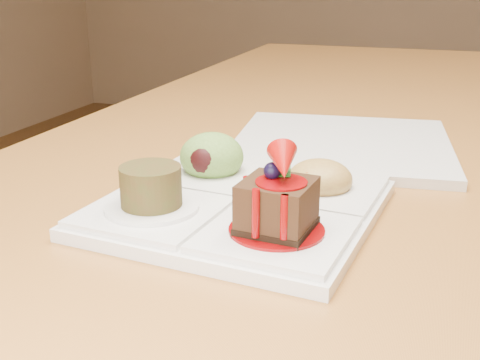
% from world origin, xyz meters
% --- Properties ---
extents(dining_table, '(1.00, 1.80, 0.75)m').
position_xyz_m(dining_table, '(0.00, 0.00, 0.68)').
color(dining_table, '#9E6728').
rests_on(dining_table, ground).
extents(sampler_plate, '(0.27, 0.27, 0.10)m').
position_xyz_m(sampler_plate, '(-0.13, -0.46, 0.77)').
color(sampler_plate, silver).
rests_on(sampler_plate, dining_table).
extents(second_plate, '(0.31, 0.31, 0.01)m').
position_xyz_m(second_plate, '(-0.08, -0.21, 0.76)').
color(second_plate, silver).
rests_on(second_plate, dining_table).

